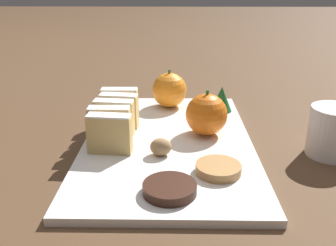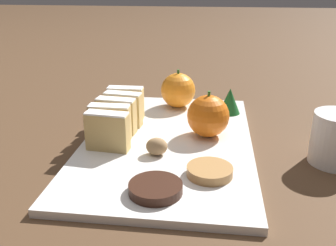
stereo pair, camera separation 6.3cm
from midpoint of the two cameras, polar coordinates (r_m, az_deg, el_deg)
ground_plane at (r=0.65m, az=2.79°, el=-3.49°), size 6.00×6.00×0.00m
serving_platter at (r=0.65m, az=2.80°, el=-3.01°), size 0.28×0.46×0.01m
stollen_slice_front at (r=0.60m, az=-6.24°, el=-1.33°), size 0.07×0.03×0.06m
stollen_slice_second at (r=0.63m, az=-6.04°, el=-0.05°), size 0.07×0.02×0.06m
stollen_slice_third at (r=0.66m, az=-5.19°, el=1.07°), size 0.07×0.03×0.06m
stollen_slice_fourth at (r=0.70m, az=-4.26°, el=2.08°), size 0.07×0.03×0.06m
stollen_slice_fifth at (r=0.73m, az=-4.00°, el=3.02°), size 0.07×0.02×0.06m
orange_near at (r=0.80m, az=3.50°, el=4.98°), size 0.07×0.07×0.08m
orange_far at (r=0.65m, az=8.91°, el=1.01°), size 0.07×0.07×0.08m
walnut at (r=0.59m, az=1.37°, el=-3.66°), size 0.03×0.03×0.03m
chocolate_cookie at (r=0.49m, az=1.83°, el=-10.00°), size 0.07×0.07×0.01m
gingerbread_cookie at (r=0.54m, az=9.77°, el=-7.32°), size 0.07×0.07×0.01m
evergreen_sprig at (r=0.78m, az=11.72°, el=3.28°), size 0.04×0.04×0.05m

